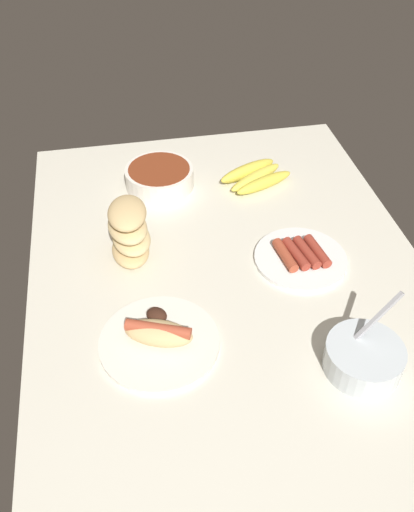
{
  "coord_description": "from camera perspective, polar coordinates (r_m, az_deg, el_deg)",
  "views": [
    {
      "loc": [
        -89.0,
        21.97,
        87.32
      ],
      "look_at": [
        2.17,
        4.68,
        3.0
      ],
      "focal_mm": 38.78,
      "sensor_mm": 36.0,
      "label": 1
    }
  ],
  "objects": [
    {
      "name": "bowl_chili",
      "position": [
        1.51,
        -4.93,
        8.18
      ],
      "size": [
        18.38,
        18.38,
        5.5
      ],
      "color": "white",
      "rests_on": "ground_plane"
    },
    {
      "name": "bread_stack",
      "position": [
        1.26,
        -8.04,
        2.46
      ],
      "size": [
        14.1,
        10.87,
        14.4
      ],
      "color": "#DBB77A",
      "rests_on": "ground_plane"
    },
    {
      "name": "bowl_coleslaw",
      "position": [
        1.1,
        15.88,
        -9.96
      ],
      "size": [
        14.91,
        14.91,
        15.07
      ],
      "color": "silver",
      "rests_on": "ground_plane"
    },
    {
      "name": "ground_plane",
      "position": [
        1.28,
        2.25,
        -1.87
      ],
      "size": [
        120.0,
        90.0,
        3.0
      ],
      "primitive_type": "cube",
      "color": "silver"
    },
    {
      "name": "plate_hotdog_assembled",
      "position": [
        1.11,
        -4.99,
        -8.32
      ],
      "size": [
        24.22,
        24.22,
        5.61
      ],
      "color": "white",
      "rests_on": "ground_plane"
    },
    {
      "name": "plate_sausages",
      "position": [
        1.3,
        9.65,
        -0.09
      ],
      "size": [
        21.57,
        21.57,
        3.36
      ],
      "color": "white",
      "rests_on": "ground_plane"
    },
    {
      "name": "banana_bunch",
      "position": [
        1.53,
        4.98,
        8.19
      ],
      "size": [
        16.36,
        21.06,
        3.93
      ],
      "color": "gold",
      "rests_on": "ground_plane"
    }
  ]
}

